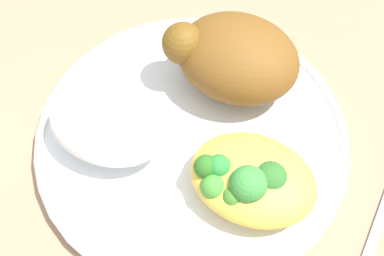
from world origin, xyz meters
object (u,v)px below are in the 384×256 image
object	(u,v)px
plate	(192,138)
rice_pile	(107,124)
roasted_chicken	(234,57)
mac_cheese_with_broccoli	(252,180)
fork	(373,242)

from	to	relation	value
plate	rice_pile	size ratio (longest dim) A/B	2.68
roasted_chicken	rice_pile	size ratio (longest dim) A/B	1.17
plate	mac_cheese_with_broccoli	xyz separation A→B (m)	(-0.06, 0.03, 0.03)
plate	roasted_chicken	bearing A→B (deg)	-99.02
plate	fork	bearing A→B (deg)	170.30
mac_cheese_with_broccoli	roasted_chicken	bearing A→B (deg)	-61.75
plate	rice_pile	world-z (taller)	rice_pile
plate	roasted_chicken	world-z (taller)	roasted_chicken
plate	fork	distance (m)	0.17
plate	rice_pile	bearing A→B (deg)	25.63
plate	mac_cheese_with_broccoli	bearing A→B (deg)	154.42
plate	rice_pile	xyz separation A→B (m)	(0.06, 0.03, 0.03)
plate	roasted_chicken	xyz separation A→B (m)	(-0.01, -0.07, 0.04)
roasted_chicken	mac_cheese_with_broccoli	world-z (taller)	roasted_chicken
rice_pile	mac_cheese_with_broccoli	world-z (taller)	mac_cheese_with_broccoli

